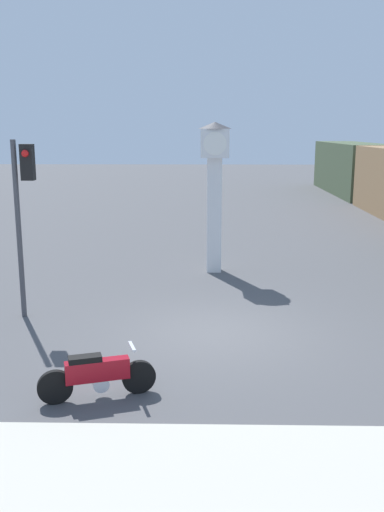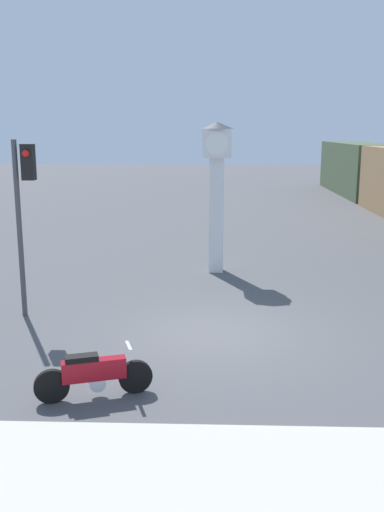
# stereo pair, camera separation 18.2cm
# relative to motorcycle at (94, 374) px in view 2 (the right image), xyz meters

# --- Properties ---
(ground_plane) EXTENTS (120.00, 120.00, 0.00)m
(ground_plane) POSITION_rel_motorcycle_xyz_m (1.99, 3.10, -0.41)
(ground_plane) COLOR #4C4C4F
(motorcycle) EXTENTS (1.87, 0.72, 0.85)m
(motorcycle) POSITION_rel_motorcycle_xyz_m (0.00, 0.00, 0.00)
(motorcycle) COLOR black
(motorcycle) RESTS_ON ground_plane
(clock_tower) EXTENTS (1.00, 1.00, 4.53)m
(clock_tower) POSITION_rel_motorcycle_xyz_m (2.04, 8.62, 2.57)
(clock_tower) COLOR white
(clock_tower) RESTS_ON ground_plane
(traffic_light) EXTENTS (0.50, 0.35, 4.10)m
(traffic_light) POSITION_rel_motorcycle_xyz_m (-2.36, 4.16, 2.41)
(traffic_light) COLOR #47474C
(traffic_light) RESTS_ON ground_plane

